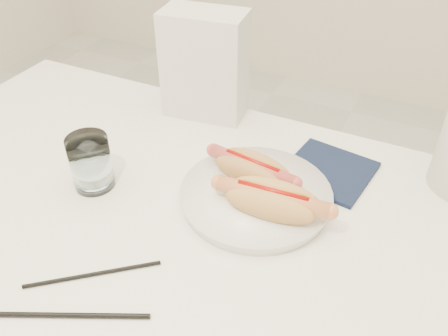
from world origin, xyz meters
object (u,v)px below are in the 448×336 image
at_px(hotdog_left, 252,169).
at_px(hotdog_right, 272,200).
at_px(napkin_box, 205,65).
at_px(water_glass, 91,162).
at_px(table, 160,251).
at_px(plate, 256,197).

bearing_deg(hotdog_left, hotdog_right, -37.09).
xyz_separation_m(hotdog_right, napkin_box, (-0.25, 0.26, 0.07)).
distance_m(water_glass, napkin_box, 0.32).
bearing_deg(table, water_glass, 165.16).
relative_size(hotdog_left, water_glass, 1.69).
relative_size(table, water_glass, 12.16).
distance_m(hotdog_left, water_glass, 0.28).
height_order(water_glass, napkin_box, napkin_box).
height_order(plate, hotdog_right, hotdog_right).
bearing_deg(water_glass, hotdog_right, 9.26).
xyz_separation_m(hotdog_left, water_glass, (-0.25, -0.11, 0.01)).
xyz_separation_m(hotdog_left, hotdog_right, (0.06, -0.06, 0.00)).
bearing_deg(water_glass, plate, 16.69).
distance_m(table, hotdog_right, 0.21).
height_order(table, plate, plate).
bearing_deg(napkin_box, hotdog_left, -52.85).
relative_size(plate, water_glass, 2.51).
xyz_separation_m(water_glass, napkin_box, (0.06, 0.31, 0.06)).
height_order(plate, hotdog_left, hotdog_left).
bearing_deg(hotdog_left, napkin_box, 143.22).
relative_size(hotdog_right, napkin_box, 0.82).
distance_m(table, water_glass, 0.19).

